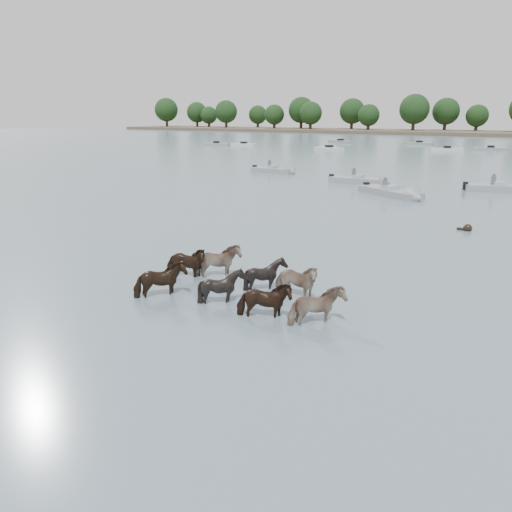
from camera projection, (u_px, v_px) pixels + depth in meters
The scene contains 10 objects.
ground at pixel (188, 287), 16.96m from camera, with size 400.00×400.00×0.00m, color slate.
shoreline at pixel (320, 130), 174.46m from camera, with size 160.00×30.00×1.00m, color #4C4233.
pony_herd at pixel (236, 283), 16.09m from camera, with size 7.45×4.25×1.44m.
swimming_pony at pixel (467, 229), 25.27m from camera, with size 0.72×0.44×0.44m.
motorboat_a at pixel (367, 181), 42.44m from camera, with size 5.46×1.97×1.92m.
motorboat_b at pixel (397, 194), 35.60m from camera, with size 5.83×4.30×1.92m.
motorboat_c at pixel (509, 188), 38.18m from camera, with size 5.43×3.30×1.92m.
motorboat_f at pixel (279, 171), 50.29m from camera, with size 4.96×1.70×1.92m.
distant_flotilla at pixel (511, 150), 79.18m from camera, with size 105.72×27.90×0.93m.
treeline at pixel (324, 112), 173.19m from camera, with size 148.84×22.35×12.47m.
Camera 1 is at (10.77, -12.11, 5.59)m, focal length 35.38 mm.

